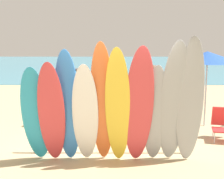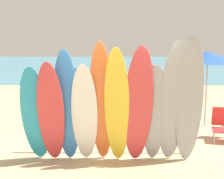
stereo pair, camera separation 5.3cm
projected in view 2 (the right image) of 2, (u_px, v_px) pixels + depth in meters
name	position (u px, v px, depth m)	size (l,w,h in m)	color
ground	(114.00, 79.00, 20.32)	(60.00, 60.00, 0.00)	tan
ocean_water	(115.00, 63.00, 37.03)	(60.00, 40.00, 0.02)	teal
surfboard_rack	(111.00, 127.00, 6.39)	(3.47, 0.07, 0.76)	brown
surfboard_teal_0	(35.00, 115.00, 5.88)	(0.58, 0.06, 2.00)	#289EC6
surfboard_red_1	(51.00, 113.00, 5.77)	(0.53, 0.07, 2.13)	#D13D42
surfboard_blue_2	(67.00, 107.00, 5.84)	(0.50, 0.08, 2.32)	#337AD1
surfboard_white_3	(85.00, 114.00, 5.80)	(0.52, 0.08, 2.08)	white
surfboard_orange_4	(102.00, 104.00, 5.77)	(0.47, 0.08, 2.49)	orange
surfboard_yellow_5	(117.00, 107.00, 5.69)	(0.49, 0.06, 2.40)	yellow
surfboard_red_6	(138.00, 106.00, 5.70)	(0.57, 0.07, 2.42)	#D13D42
surfboard_grey_7	(155.00, 114.00, 5.85)	(0.48, 0.07, 2.04)	#999EA3
surfboard_grey_8	(173.00, 103.00, 5.76)	(0.57, 0.07, 2.52)	#999EA3
surfboard_grey_9	(189.00, 102.00, 5.71)	(0.52, 0.07, 2.58)	#999EA3
beachgoer_strolling	(125.00, 91.00, 9.62)	(0.38, 0.55, 1.47)	beige
beachgoer_by_water	(55.00, 96.00, 8.46)	(0.41, 0.54, 1.59)	beige
beachgoer_photographing	(153.00, 87.00, 9.70)	(0.44, 0.64, 1.71)	brown
beachgoer_near_rack	(178.00, 79.00, 13.21)	(0.38, 0.52, 1.47)	beige
beachgoer_midbeach	(80.00, 87.00, 10.29)	(0.47, 0.43, 1.57)	brown
beach_chair_blue	(223.00, 123.00, 7.33)	(0.64, 0.77, 0.83)	#B7B7BC
beach_umbrella	(208.00, 57.00, 8.35)	(1.87, 1.87, 2.18)	silver
distant_boat	(65.00, 69.00, 26.43)	(3.84, 1.32, 0.30)	#4C515B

